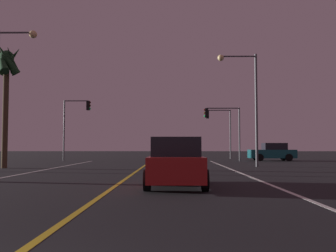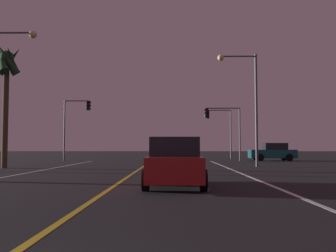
# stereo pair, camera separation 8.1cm
# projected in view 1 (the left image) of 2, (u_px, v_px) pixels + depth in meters

# --- Properties ---
(lane_edge_right) EXTENTS (0.16, 38.44, 0.01)m
(lane_edge_right) POSITION_uv_depth(u_px,v_px,m) (259.00, 180.00, 15.14)
(lane_edge_right) COLOR silver
(lane_edge_right) RESTS_ON ground
(lane_center_divider) EXTENTS (0.16, 38.44, 0.01)m
(lane_center_divider) POSITION_uv_depth(u_px,v_px,m) (124.00, 180.00, 15.21)
(lane_center_divider) COLOR gold
(lane_center_divider) RESTS_ON ground
(car_lead_same_lane) EXTENTS (2.02, 4.30, 1.70)m
(car_lead_same_lane) POSITION_uv_depth(u_px,v_px,m) (176.00, 163.00, 12.80)
(car_lead_same_lane) COLOR black
(car_lead_same_lane) RESTS_ON ground
(car_crossing_side) EXTENTS (4.30, 2.02, 1.70)m
(car_crossing_side) POSITION_uv_depth(u_px,v_px,m) (272.00, 152.00, 35.31)
(car_crossing_side) COLOR black
(car_crossing_side) RESTS_ON ground
(traffic_light_near_right) EXTENTS (3.43, 0.36, 5.05)m
(traffic_light_near_right) POSITION_uv_depth(u_px,v_px,m) (222.00, 121.00, 35.02)
(traffic_light_near_right) COLOR #4C4C51
(traffic_light_near_right) RESTS_ON ground
(traffic_light_near_left) EXTENTS (2.61, 0.36, 5.77)m
(traffic_light_near_left) POSITION_uv_depth(u_px,v_px,m) (76.00, 116.00, 35.22)
(traffic_light_near_left) COLOR #4C4C51
(traffic_light_near_left) RESTS_ON ground
(traffic_light_far_right) EXTENTS (2.82, 0.36, 5.39)m
(traffic_light_far_right) POSITION_uv_depth(u_px,v_px,m) (218.00, 123.00, 40.52)
(traffic_light_far_right) COLOR #4C4C51
(traffic_light_far_right) RESTS_ON ground
(street_lamp_left_mid) EXTENTS (2.27, 0.44, 7.89)m
(street_lamp_left_mid) POSITION_uv_depth(u_px,v_px,m) (6.00, 81.00, 20.48)
(street_lamp_left_mid) COLOR #4C4C51
(street_lamp_left_mid) RESTS_ON ground
(street_lamp_right_far) EXTENTS (2.72, 0.44, 7.74)m
(street_lamp_right_far) POSITION_uv_depth(u_px,v_px,m) (247.00, 94.00, 25.30)
(street_lamp_right_far) COLOR #4C4C51
(street_lamp_right_far) RESTS_ON ground
(palm_tree_left_mid) EXTENTS (2.17, 2.14, 8.07)m
(palm_tree_left_mid) POSITION_uv_depth(u_px,v_px,m) (6.00, 69.00, 23.83)
(palm_tree_left_mid) COLOR #473826
(palm_tree_left_mid) RESTS_ON ground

